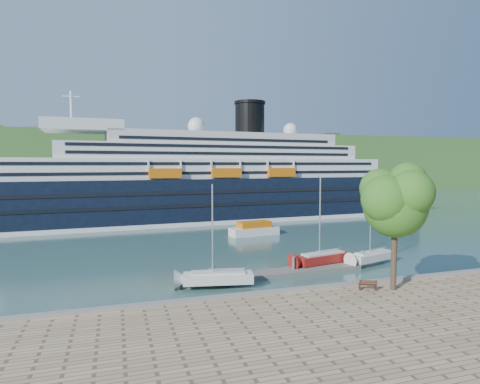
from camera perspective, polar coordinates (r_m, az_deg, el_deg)
name	(u,v)px	position (r m, az deg, el deg)	size (l,w,h in m)	color
ground	(324,299)	(36.60, 11.92, -14.63)	(400.00, 400.00, 0.00)	#305553
far_hillside	(156,163)	(176.02, -11.84, 4.03)	(400.00, 50.00, 24.00)	#346026
quay_coping	(326,286)	(36.08, 12.11, -12.99)	(220.00, 0.50, 0.30)	slate
cruise_ship	(197,160)	(82.77, -6.17, 4.58)	(111.43, 16.23, 25.02)	black
park_bench	(368,284)	(36.37, 17.68, -12.39)	(1.53, 0.63, 0.98)	#442013
promenade_tree	(395,222)	(36.10, 21.17, -3.95)	(7.02, 7.02, 11.62)	#2D6019
floating_pontoon	(275,273)	(42.91, 4.93, -11.44)	(20.04, 2.45, 0.45)	slate
sailboat_white_near	(218,239)	(37.66, -3.16, -6.67)	(7.23, 2.01, 9.34)	silver
sailboat_red	(323,224)	(46.26, 11.78, -4.54)	(7.49, 2.08, 9.67)	maroon
sailboat_white_far	(373,226)	(49.05, 18.41, -4.66)	(6.85, 1.90, 8.85)	silver
tender_launch	(254,228)	(65.95, 2.03, -5.17)	(8.19, 2.80, 2.26)	#CE650C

